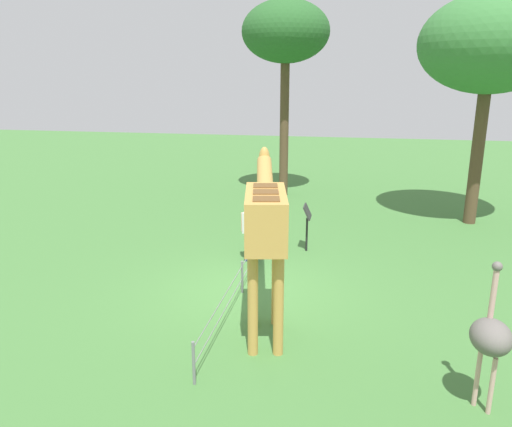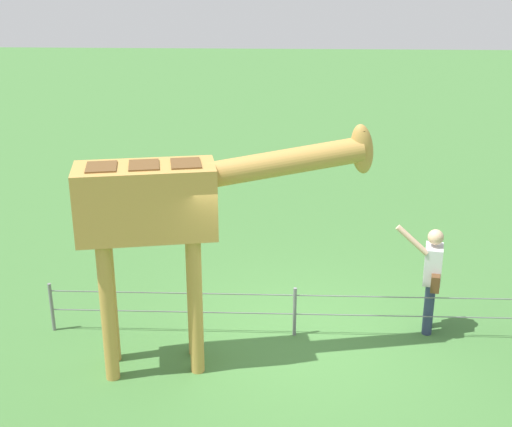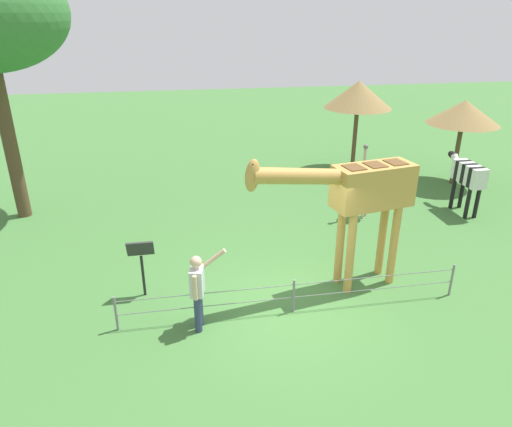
{
  "view_description": "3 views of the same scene",
  "coord_description": "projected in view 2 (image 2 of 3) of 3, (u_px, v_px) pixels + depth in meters",
  "views": [
    {
      "loc": [
        -9.97,
        -2.11,
        4.71
      ],
      "look_at": [
        0.54,
        -0.07,
        1.71
      ],
      "focal_mm": 34.55,
      "sensor_mm": 36.0,
      "label": 1
    },
    {
      "loc": [
        -0.2,
        -8.7,
        5.25
      ],
      "look_at": [
        -0.53,
        -0.3,
        2.03
      ],
      "focal_mm": 49.29,
      "sensor_mm": 36.0,
      "label": 2
    },
    {
      "loc": [
        2.15,
        7.93,
        5.69
      ],
      "look_at": [
        0.62,
        -0.76,
        1.86
      ],
      "focal_mm": 32.8,
      "sensor_mm": 36.0,
      "label": 3
    }
  ],
  "objects": [
    {
      "name": "giraffe",
      "position": [
        172.0,
        210.0,
        8.66
      ],
      "size": [
        3.75,
        1.16,
        3.21
      ],
      "color": "#C69347",
      "rests_on": "ground_plane"
    },
    {
      "name": "visitor",
      "position": [
        431.0,
        274.0,
        9.92
      ],
      "size": [
        0.73,
        0.59,
        1.67
      ],
      "color": "navy",
      "rests_on": "ground_plane"
    },
    {
      "name": "ground_plane",
      "position": [
        294.0,
        340.0,
        9.99
      ],
      "size": [
        60.0,
        60.0,
        0.0
      ],
      "primitive_type": "plane",
      "color": "#427538"
    },
    {
      "name": "wire_fence",
      "position": [
        295.0,
        310.0,
        9.98
      ],
      "size": [
        7.05,
        0.05,
        0.75
      ],
      "color": "slate",
      "rests_on": "ground_plane"
    }
  ]
}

